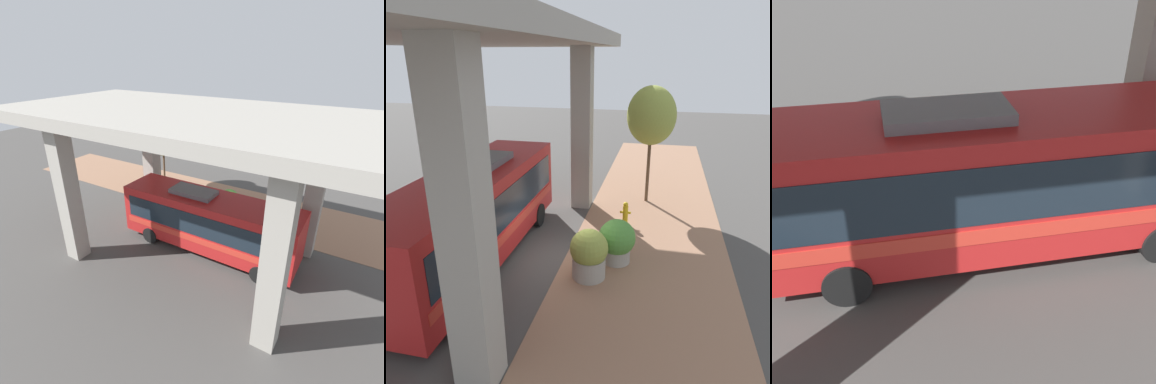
# 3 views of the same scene
# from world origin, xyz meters

# --- Properties ---
(ground_plane) EXTENTS (80.00, 80.00, 0.00)m
(ground_plane) POSITION_xyz_m (0.00, 0.00, 0.00)
(ground_plane) COLOR #474442
(ground_plane) RESTS_ON ground
(sidewalk_strip) EXTENTS (6.00, 40.00, 0.02)m
(sidewalk_strip) POSITION_xyz_m (-3.00, 0.00, 0.01)
(sidewalk_strip) COLOR #936B51
(sidewalk_strip) RESTS_ON ground
(overpass) EXTENTS (9.40, 19.04, 8.14)m
(overpass) POSITION_xyz_m (4.00, 0.00, 7.08)
(overpass) COLOR #9E998E
(overpass) RESTS_ON ground
(bus) EXTENTS (2.76, 10.25, 3.60)m
(bus) POSITION_xyz_m (3.11, 0.55, 1.95)
(bus) COLOR #B21E1E
(bus) RESTS_ON ground
(fire_hydrant) EXTENTS (0.48, 0.23, 1.07)m
(fire_hydrant) POSITION_xyz_m (-1.87, -3.71, 0.54)
(fire_hydrant) COLOR gold
(fire_hydrant) RESTS_ON ground
(planter_front) EXTENTS (1.29, 1.29, 1.75)m
(planter_front) POSITION_xyz_m (-1.11, 0.77, 0.88)
(planter_front) COLOR #9E998E
(planter_front) RESTS_ON ground
(planter_middle) EXTENTS (1.34, 1.34, 1.65)m
(planter_middle) POSITION_xyz_m (-1.89, -0.43, 0.85)
(planter_middle) COLOR #9E998E
(planter_middle) RESTS_ON ground
(street_tree_near) EXTENTS (2.36, 2.36, 5.81)m
(street_tree_near) POSITION_xyz_m (-2.63, -6.80, 4.38)
(street_tree_near) COLOR brown
(street_tree_near) RESTS_ON ground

